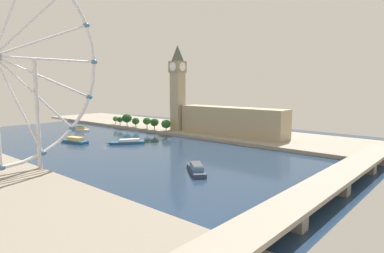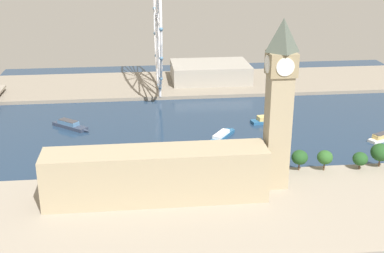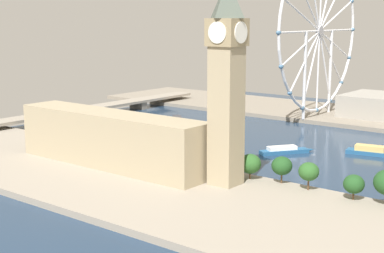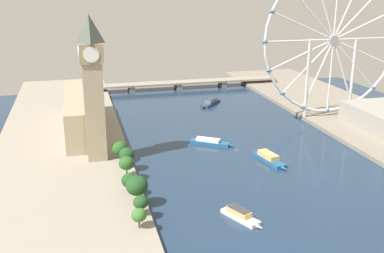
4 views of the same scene
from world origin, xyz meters
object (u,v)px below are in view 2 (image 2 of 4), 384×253
tour_boat_0 (222,135)px  tour_boat_3 (382,137)px  tour_boat_2 (70,125)px  clock_tower (279,103)px  tour_boat_1 (270,119)px  riverside_hall (210,72)px  ferris_wheel (157,18)px  parliament_block (156,175)px

tour_boat_0 → tour_boat_3: tour_boat_3 is taller
tour_boat_0 → tour_boat_2: tour_boat_2 is taller
clock_tower → tour_boat_1: (109.88, -25.80, -48.78)m
riverside_hall → tour_boat_0: (-144.32, 12.20, -9.50)m
ferris_wheel → tour_boat_1: bearing=-137.7°
riverside_hall → tour_boat_3: bearing=-148.8°
tour_boat_2 → tour_boat_0: bearing=23.6°
clock_tower → parliament_block: clock_tower is taller
parliament_block → ferris_wheel: 213.09m
ferris_wheel → tour_boat_3: 209.75m
parliament_block → tour_boat_3: bearing=-65.3°
clock_tower → ferris_wheel: bearing=15.3°
clock_tower → riverside_hall: size_ratio=1.25×
ferris_wheel → tour_boat_0: 138.95m
riverside_hall → tour_boat_2: (-112.01, 120.75, -9.05)m
tour_boat_2 → parliament_block: bearing=-24.3°
parliament_block → ferris_wheel: size_ratio=0.91×
ferris_wheel → tour_boat_2: size_ratio=4.25×
parliament_block → tour_boat_3: 176.71m
tour_boat_1 → parliament_block: bearing=-138.1°
tour_boat_2 → riverside_hall: bearing=83.1°
clock_tower → tour_boat_0: size_ratio=2.99×
tour_boat_2 → tour_boat_3: bearing=27.6°
clock_tower → tour_boat_1: bearing=-13.2°
tour_boat_1 → tour_boat_2: (3.93, 149.99, 0.10)m
clock_tower → tour_boat_1: 122.96m
tour_boat_0 → clock_tower: bearing=-134.6°
clock_tower → tour_boat_3: (64.72, -94.18, -48.78)m
ferris_wheel → tour_boat_3: bearing=-131.9°
riverside_hall → tour_boat_0: bearing=175.2°
clock_tower → tour_boat_2: (113.80, 124.19, -48.68)m
parliament_block → ferris_wheel: (206.72, -11.54, 50.42)m
clock_tower → tour_boat_2: size_ratio=3.08×
tour_boat_0 → riverside_hall: bearing=29.7°
tour_boat_0 → tour_boat_2: (32.31, 108.56, 0.45)m
parliament_block → tour_boat_3: (73.57, -160.01, -14.59)m
clock_tower → tour_boat_0: clock_tower is taller
parliament_block → clock_tower: bearing=-82.3°
tour_boat_1 → tour_boat_2: bearing=168.1°
parliament_block → tour_boat_1: size_ratio=3.35×
tour_boat_0 → ferris_wheel: bearing=52.9°
parliament_block → tour_boat_3: size_ratio=4.54×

